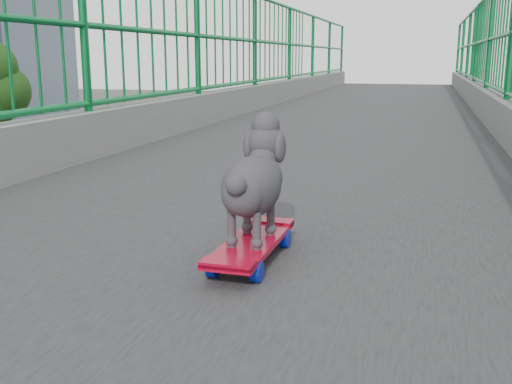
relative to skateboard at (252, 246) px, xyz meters
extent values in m
cube|color=#2D2D2F|center=(-0.23, 1.74, -0.30)|extent=(3.00, 24.00, 0.50)
cube|color=slate|center=(-0.23, 10.74, -3.80)|extent=(1.20, 1.20, 6.50)
cube|color=gray|center=(-1.63, 1.74, 0.10)|extent=(0.20, 24.00, 0.30)
cylinder|color=#0D7A38|center=(-1.63, 1.74, 0.80)|extent=(0.04, 24.00, 0.04)
cylinder|color=#0D7A38|center=(-1.63, 1.74, 0.80)|extent=(0.06, 0.06, 1.10)
cylinder|color=#0D7A38|center=(-1.63, 11.74, 0.80)|extent=(0.06, 0.06, 1.10)
cylinder|color=#0D7A38|center=(1.17, 11.74, 0.80)|extent=(0.06, 0.06, 1.10)
cube|color=red|center=(0.00, 0.00, 0.01)|extent=(0.17, 0.54, 0.02)
cube|color=#99999E|center=(0.00, -0.17, -0.01)|extent=(0.10, 0.04, 0.02)
cylinder|color=#071BAB|center=(-0.07, -0.17, -0.02)|extent=(0.03, 0.06, 0.06)
sphere|color=yellow|center=(-0.07, -0.17, -0.02)|extent=(0.03, 0.03, 0.03)
cylinder|color=#071BAB|center=(0.07, -0.17, -0.02)|extent=(0.03, 0.06, 0.06)
sphere|color=yellow|center=(0.07, -0.17, -0.02)|extent=(0.03, 0.03, 0.03)
cube|color=#99999E|center=(0.00, 0.17, -0.01)|extent=(0.10, 0.04, 0.02)
cylinder|color=#071BAB|center=(-0.07, 0.17, -0.02)|extent=(0.03, 0.06, 0.06)
sphere|color=yellow|center=(-0.07, 0.17, -0.02)|extent=(0.03, 0.03, 0.03)
cylinder|color=#071BAB|center=(0.07, 0.17, -0.02)|extent=(0.03, 0.06, 0.06)
sphere|color=yellow|center=(0.07, 0.17, -0.02)|extent=(0.03, 0.03, 0.03)
ellipsoid|color=#2C292E|center=(0.00, 0.00, 0.20)|extent=(0.19, 0.28, 0.19)
sphere|color=#2C292E|center=(0.00, 0.16, 0.32)|extent=(0.13, 0.13, 0.13)
sphere|color=black|center=(0.00, 0.24, 0.30)|extent=(0.02, 0.02, 0.02)
sphere|color=#2C292E|center=(0.00, -0.15, 0.23)|extent=(0.06, 0.06, 0.06)
cylinder|color=#2C292E|center=(-0.04, 0.08, 0.08)|extent=(0.03, 0.03, 0.12)
cylinder|color=#2C292E|center=(0.04, 0.08, 0.08)|extent=(0.03, 0.03, 0.12)
cylinder|color=#2C292E|center=(-0.04, -0.08, 0.08)|extent=(0.03, 0.03, 0.12)
cylinder|color=#2C292E|center=(0.04, -0.08, 0.08)|extent=(0.03, 0.03, 0.12)
imported|color=black|center=(-6.23, 16.80, -6.40)|extent=(1.54, 3.83, 1.31)
imported|color=#B0070B|center=(-9.43, 18.35, -6.38)|extent=(1.43, 4.09, 1.35)
camera|label=1|loc=(0.52, -1.77, 0.59)|focal=42.00mm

